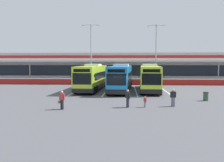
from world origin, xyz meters
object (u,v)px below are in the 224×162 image
object	(u,v)px
lamp_post_west	(91,50)
pedestrian_near_bin	(173,97)
coach_bus_left_centre	(121,78)
lamp_post_centre	(156,50)
coach_bus_centre	(150,78)
pedestrian_child	(145,101)
coach_bus_leftmost	(92,78)
pedestrian_with_handbag	(62,99)
pedestrian_in_dark_coat	(128,98)
litter_bin	(206,96)

from	to	relation	value
lamp_post_west	pedestrian_near_bin	bearing A→B (deg)	-64.31
coach_bus_left_centre	lamp_post_centre	bearing A→B (deg)	61.84
coach_bus_centre	pedestrian_child	distance (m)	12.97
coach_bus_leftmost	pedestrian_child	distance (m)	14.71
pedestrian_with_handbag	coach_bus_left_centre	bearing A→B (deg)	70.43
coach_bus_centre	pedestrian_child	xyz separation A→B (m)	(-1.69, -12.80, -1.24)
coach_bus_left_centre	pedestrian_with_handbag	bearing A→B (deg)	-109.57
coach_bus_left_centre	pedestrian_child	distance (m)	12.51
pedestrian_in_dark_coat	pedestrian_near_bin	world-z (taller)	same
lamp_post_west	coach_bus_centre	bearing A→B (deg)	-45.66
coach_bus_left_centre	pedestrian_with_handbag	size ratio (longest dim) A/B	7.59
pedestrian_in_dark_coat	litter_bin	size ratio (longest dim) A/B	1.74
coach_bus_left_centre	lamp_post_west	bearing A→B (deg)	118.11
pedestrian_in_dark_coat	lamp_post_west	world-z (taller)	lamp_post_west
lamp_post_west	litter_bin	xyz separation A→B (m)	(14.83, -18.81, -5.82)
coach_bus_leftmost	pedestrian_near_bin	bearing A→B (deg)	-53.60
coach_bus_left_centre	pedestrian_child	bearing A→B (deg)	-78.68
pedestrian_in_dark_coat	pedestrian_near_bin	size ratio (longest dim) A/B	1.00
coach_bus_left_centre	coach_bus_centre	distance (m)	4.17
coach_bus_leftmost	coach_bus_left_centre	size ratio (longest dim) A/B	1.00
pedestrian_with_handbag	pedestrian_in_dark_coat	world-z (taller)	same
pedestrian_with_handbag	lamp_post_west	xyz separation A→B (m)	(-0.87, 24.20, 5.43)
pedestrian_with_handbag	pedestrian_near_bin	distance (m)	10.05
pedestrian_with_handbag	lamp_post_west	bearing A→B (deg)	92.05
pedestrian_with_handbag	pedestrian_child	distance (m)	7.39
pedestrian_with_handbag	lamp_post_centre	bearing A→B (deg)	66.28
coach_bus_centre	litter_bin	xyz separation A→B (m)	(5.01, -8.77, -1.32)
pedestrian_child	lamp_post_west	bearing A→B (deg)	109.58
coach_bus_leftmost	pedestrian_with_handbag	xyz separation A→B (m)	(-0.63, -14.42, -0.93)
pedestrian_with_handbag	pedestrian_in_dark_coat	size ratio (longest dim) A/B	1.00
coach_bus_centre	lamp_post_centre	size ratio (longest dim) A/B	1.12
coach_bus_left_centre	pedestrian_near_bin	bearing A→B (deg)	-66.60
coach_bus_leftmost	lamp_post_west	distance (m)	10.87
coach_bus_leftmost	coach_bus_left_centre	distance (m)	4.28
coach_bus_centre	pedestrian_child	world-z (taller)	coach_bus_centre
pedestrian_in_dark_coat	lamp_post_centre	size ratio (longest dim) A/B	0.15
litter_bin	coach_bus_left_centre	bearing A→B (deg)	138.24
lamp_post_centre	pedestrian_with_handbag	bearing A→B (deg)	-113.72
pedestrian_with_handbag	litter_bin	distance (m)	14.97
pedestrian_near_bin	litter_bin	xyz separation A→B (m)	(4.10, 3.50, -0.41)
coach_bus_centre	lamp_post_west	xyz separation A→B (m)	(-9.82, 10.05, 4.50)
coach_bus_left_centre	pedestrian_child	world-z (taller)	coach_bus_left_centre
pedestrian_child	lamp_post_centre	bearing A→B (deg)	80.75
lamp_post_west	lamp_post_centre	distance (m)	12.12
litter_bin	lamp_post_centre	bearing A→B (deg)	97.88
lamp_post_centre	coach_bus_left_centre	bearing A→B (deg)	-118.16
lamp_post_centre	pedestrian_near_bin	bearing A→B (deg)	-93.21
coach_bus_centre	lamp_post_west	size ratio (longest dim) A/B	1.12
lamp_post_west	litter_bin	size ratio (longest dim) A/B	11.83
coach_bus_leftmost	lamp_post_centre	size ratio (longest dim) A/B	1.12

